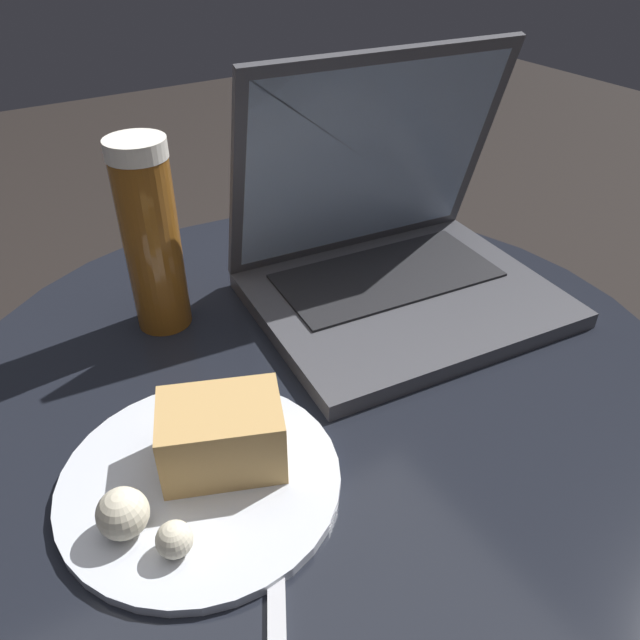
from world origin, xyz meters
TOP-DOWN VIEW (x-y plane):
  - table at (0.00, 0.00)m, footprint 0.72×0.72m
  - laptop at (0.14, 0.08)m, footprint 0.35×0.29m
  - beer_glass at (-0.10, 0.16)m, footprint 0.06×0.06m
  - snack_plate at (-0.15, -0.07)m, footprint 0.22×0.22m
  - fork at (-0.13, -0.15)m, footprint 0.10×0.16m

SIDE VIEW (x-z plane):
  - table at x=0.00m, z-range 0.12..0.64m
  - fork at x=-0.13m, z-range 0.52..0.52m
  - snack_plate at x=-0.15m, z-range 0.50..0.57m
  - laptop at x=0.14m, z-range 0.44..0.70m
  - beer_glass at x=-0.10m, z-range 0.52..0.72m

